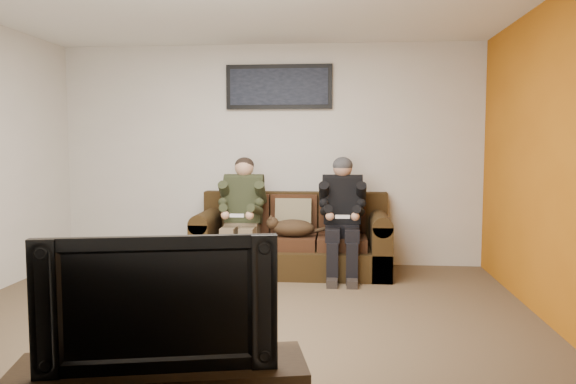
# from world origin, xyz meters

# --- Properties ---
(floor) EXTENTS (5.00, 5.00, 0.00)m
(floor) POSITION_xyz_m (0.00, 0.00, 0.00)
(floor) COLOR brown
(floor) RESTS_ON ground
(wall_back) EXTENTS (5.00, 0.00, 5.00)m
(wall_back) POSITION_xyz_m (0.00, 2.25, 1.30)
(wall_back) COLOR beige
(wall_back) RESTS_ON ground
(wall_front) EXTENTS (5.00, 0.00, 5.00)m
(wall_front) POSITION_xyz_m (0.00, -2.25, 1.30)
(wall_front) COLOR beige
(wall_front) RESTS_ON ground
(wall_right) EXTENTS (0.00, 4.50, 4.50)m
(wall_right) POSITION_xyz_m (2.50, 0.00, 1.30)
(wall_right) COLOR beige
(wall_right) RESTS_ON ground
(accent_wall_right) EXTENTS (0.00, 4.50, 4.50)m
(accent_wall_right) POSITION_xyz_m (2.49, 0.00, 1.30)
(accent_wall_right) COLOR #BB6512
(accent_wall_right) RESTS_ON ground
(sofa) EXTENTS (2.13, 0.92, 0.87)m
(sofa) POSITION_xyz_m (0.31, 1.83, 0.33)
(sofa) COLOR #30200E
(sofa) RESTS_ON ground
(throw_pillow) EXTENTS (0.41, 0.19, 0.40)m
(throw_pillow) POSITION_xyz_m (0.31, 1.87, 0.62)
(throw_pillow) COLOR #7F7253
(throw_pillow) RESTS_ON sofa
(throw_blanket) EXTENTS (0.44, 0.21, 0.08)m
(throw_blanket) POSITION_xyz_m (-0.33, 2.09, 0.87)
(throw_blanket) COLOR gray
(throw_blanket) RESTS_ON sofa
(person_left) EXTENTS (0.51, 0.87, 1.28)m
(person_left) POSITION_xyz_m (-0.23, 1.65, 0.72)
(person_left) COLOR brown
(person_left) RESTS_ON sofa
(person_right) EXTENTS (0.51, 0.86, 1.29)m
(person_right) POSITION_xyz_m (0.86, 1.65, 0.72)
(person_right) COLOR black
(person_right) RESTS_ON sofa
(cat) EXTENTS (0.66, 0.26, 0.24)m
(cat) POSITION_xyz_m (0.31, 1.61, 0.53)
(cat) COLOR #48311C
(cat) RESTS_ON sofa
(framed_poster) EXTENTS (1.25, 0.05, 0.52)m
(framed_poster) POSITION_xyz_m (0.11, 2.22, 2.10)
(framed_poster) COLOR black
(framed_poster) RESTS_ON wall_back
(television) EXTENTS (1.07, 0.36, 0.61)m
(television) POSITION_xyz_m (0.01, -1.95, 0.73)
(television) COLOR black
(television) RESTS_ON tv_stand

